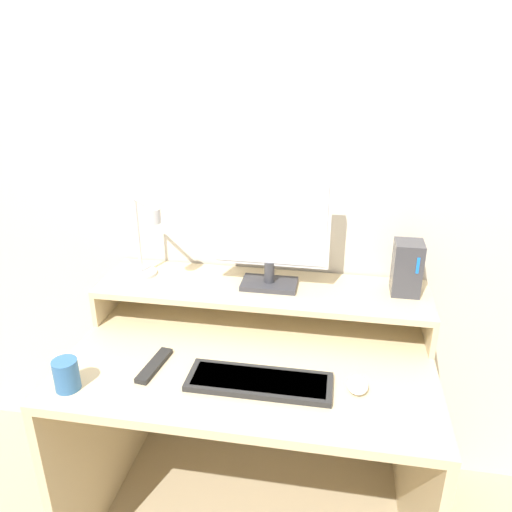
% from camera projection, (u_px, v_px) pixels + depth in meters
% --- Properties ---
extents(wall_back, '(6.00, 0.05, 2.50)m').
position_uv_depth(wall_back, '(271.00, 175.00, 1.82)').
color(wall_back, beige).
rests_on(wall_back, ground_plane).
extents(desk, '(1.18, 0.75, 0.75)m').
position_uv_depth(desk, '(251.00, 407.00, 1.73)').
color(desk, beige).
rests_on(desk, ground_plane).
extents(monitor_shelf, '(1.18, 0.31, 0.14)m').
position_uv_depth(monitor_shelf, '(262.00, 291.00, 1.80)').
color(monitor_shelf, beige).
rests_on(monitor_shelf, desk).
extents(monitor, '(0.41, 0.12, 0.42)m').
position_uv_depth(monitor, '(270.00, 227.00, 1.70)').
color(monitor, '#38383D').
rests_on(monitor, monitor_shelf).
extents(desk_lamp, '(0.19, 0.18, 0.30)m').
position_uv_depth(desk_lamp, '(146.00, 244.00, 1.78)').
color(desk_lamp, silver).
rests_on(desk_lamp, monitor_shelf).
extents(router_dock, '(0.10, 0.10, 0.19)m').
position_uv_depth(router_dock, '(407.00, 268.00, 1.71)').
color(router_dock, '#3D3D42').
rests_on(router_dock, monitor_shelf).
extents(keyboard, '(0.43, 0.15, 0.02)m').
position_uv_depth(keyboard, '(259.00, 382.00, 1.49)').
color(keyboard, '#282828').
rests_on(keyboard, desk).
extents(mouse, '(0.06, 0.09, 0.03)m').
position_uv_depth(mouse, '(358.00, 385.00, 1.46)').
color(mouse, white).
rests_on(mouse, desk).
extents(remote_control, '(0.06, 0.18, 0.02)m').
position_uv_depth(remote_control, '(154.00, 365.00, 1.57)').
color(remote_control, black).
rests_on(remote_control, desk).
extents(mug, '(0.07, 0.07, 0.10)m').
position_uv_depth(mug, '(66.00, 375.00, 1.46)').
color(mug, '#33669E').
rests_on(mug, desk).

